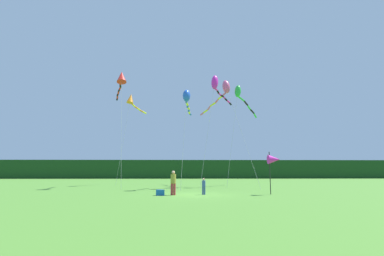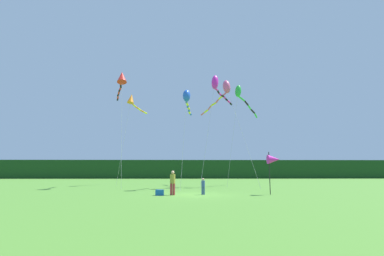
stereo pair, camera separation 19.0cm
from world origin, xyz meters
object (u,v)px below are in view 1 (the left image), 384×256
at_px(kite_blue, 187,98).
at_px(kite_magenta, 216,85).
at_px(kite_green, 241,96).
at_px(banner_flag_pole, 274,160).
at_px(person_child, 204,185).
at_px(kite_red, 121,79).
at_px(person_adult, 173,181).
at_px(kite_orange, 132,100).
at_px(kite_rainbow, 224,90).
at_px(cooler_box, 160,193).

height_order(kite_blue, kite_magenta, kite_magenta).
relative_size(kite_green, kite_magenta, 0.95).
bearing_deg(banner_flag_pole, person_child, 179.94).
relative_size(kite_red, kite_magenta, 1.03).
xyz_separation_m(person_adult, kite_orange, (-5.94, 15.19, 9.76)).
relative_size(person_adult, person_child, 1.46).
bearing_deg(kite_blue, kite_rainbow, 48.91).
bearing_deg(kite_orange, cooler_box, -71.82).
bearing_deg(kite_rainbow, kite_blue, -131.09).
bearing_deg(person_child, kite_rainbow, 74.28).
relative_size(cooler_box, kite_rainbow, 0.05).
distance_m(kite_orange, kite_magenta, 11.57).
bearing_deg(cooler_box, kite_magenta, 62.52).
relative_size(kite_red, kite_blue, 1.29).
relative_size(person_adult, kite_magenta, 0.14).
bearing_deg(kite_red, person_adult, -57.64).
bearing_deg(person_child, kite_blue, 99.75).
bearing_deg(person_child, kite_orange, 118.82).
height_order(person_adult, kite_red, kite_red).
distance_m(cooler_box, kite_red, 16.07).
height_order(cooler_box, kite_orange, kite_orange).
relative_size(person_child, kite_rainbow, 0.09).
height_order(cooler_box, kite_green, kite_green).
height_order(person_child, kite_blue, kite_blue).
xyz_separation_m(person_adult, kite_red, (-6.13, 9.68, 10.80)).
relative_size(kite_rainbow, kite_magenta, 1.02).
bearing_deg(kite_rainbow, kite_orange, 165.99).
bearing_deg(cooler_box, person_child, 9.60).
bearing_deg(person_child, banner_flag_pole, -0.06).
distance_m(kite_green, kite_orange, 13.87).
distance_m(kite_orange, kite_red, 5.61).
height_order(person_child, cooler_box, person_child).
height_order(kite_rainbow, kite_magenta, kite_rainbow).
height_order(person_child, kite_orange, kite_orange).
distance_m(banner_flag_pole, kite_rainbow, 14.97).
height_order(person_adult, kite_orange, kite_orange).
bearing_deg(person_adult, kite_orange, 111.37).
relative_size(banner_flag_pole, kite_rainbow, 0.25).
xyz_separation_m(cooler_box, kite_green, (8.47, 12.22, 10.35)).
height_order(banner_flag_pole, kite_blue, kite_blue).
height_order(kite_orange, kite_magenta, kite_magenta).
xyz_separation_m(person_adult, kite_green, (7.57, 12.05, 9.58)).
bearing_deg(cooler_box, banner_flag_pole, 3.56).
height_order(banner_flag_pole, kite_green, kite_green).
bearing_deg(person_child, person_adult, -170.86).
relative_size(kite_orange, kite_magenta, 0.94).
bearing_deg(kite_green, banner_flag_pole, -90.40).
distance_m(kite_blue, kite_rainbow, 7.27).
distance_m(cooler_box, banner_flag_pole, 8.72).
distance_m(banner_flag_pole, kite_red, 18.91).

